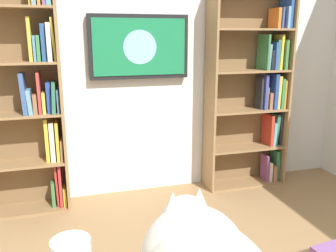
# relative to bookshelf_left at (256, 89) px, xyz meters

# --- Properties ---
(wall_back) EXTENTS (4.52, 0.06, 2.70)m
(wall_back) POSITION_rel_bookshelf_left_xyz_m (1.19, -0.17, 0.35)
(wall_back) COLOR silver
(wall_back) RESTS_ON ground
(bookshelf_left) EXTENTS (0.83, 0.28, 1.99)m
(bookshelf_left) POSITION_rel_bookshelf_left_xyz_m (0.00, 0.00, 0.00)
(bookshelf_left) COLOR #937047
(bookshelf_left) RESTS_ON ground
(bookshelf_right) EXTENTS (0.81, 0.28, 2.19)m
(bookshelf_right) POSITION_rel_bookshelf_left_xyz_m (2.19, -0.00, 0.12)
(bookshelf_right) COLOR #937047
(bookshelf_right) RESTS_ON ground
(wall_mounted_tv) EXTENTS (0.92, 0.07, 0.58)m
(wall_mounted_tv) POSITION_rel_bookshelf_left_xyz_m (1.18, -0.08, 0.43)
(wall_mounted_tv) COLOR black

